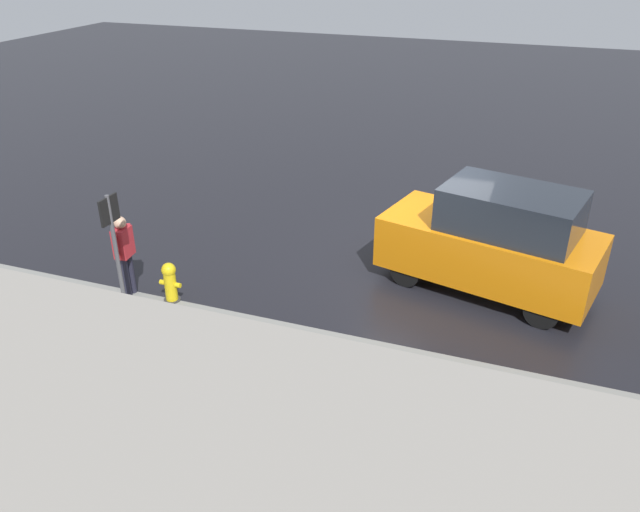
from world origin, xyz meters
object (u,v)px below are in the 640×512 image
Objects in this scene: fire_hydrant at (170,283)px; pedestrian at (124,251)px; moving_hatchback at (494,240)px; sign_post at (115,242)px.

pedestrian reaches higher than fire_hydrant.
moving_hatchback is 6.73m from pedestrian.
sign_post is at bearing 69.10° from fire_hydrant.
sign_post is (5.74, 3.34, 0.55)m from moving_hatchback.
pedestrian is (6.24, 2.53, -0.07)m from moving_hatchback.
moving_hatchback is 1.75× the size of sign_post.
pedestrian is at bearing -58.60° from sign_post.
moving_hatchback is at bearing -155.62° from fire_hydrant.
fire_hydrant is at bearing -110.90° from sign_post.
moving_hatchback is 5.23× the size of fire_hydrant.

